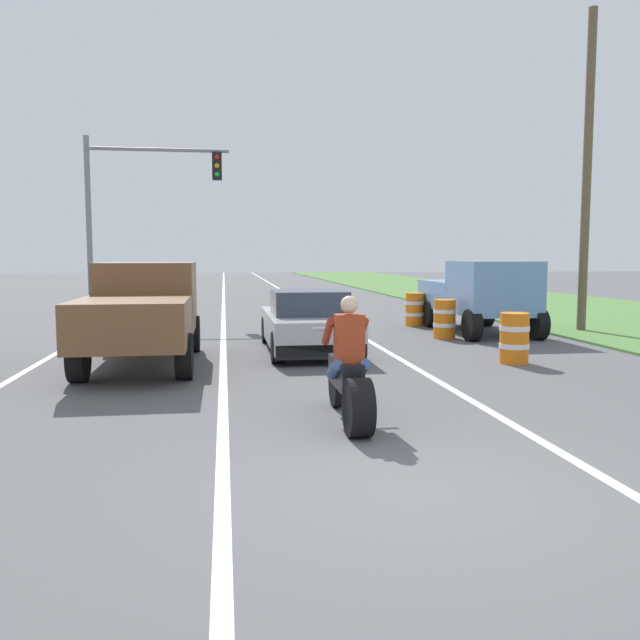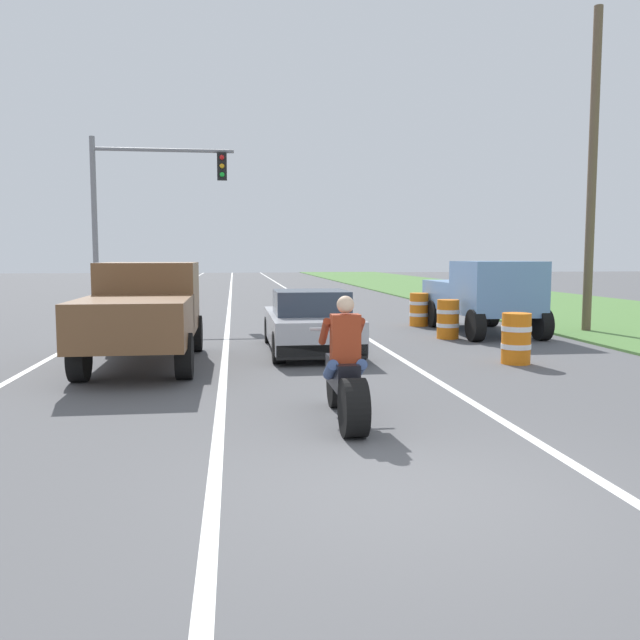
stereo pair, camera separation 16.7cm
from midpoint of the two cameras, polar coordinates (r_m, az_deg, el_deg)
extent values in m
plane|color=#565659|center=(6.10, 9.27, -14.73)|extent=(160.00, 160.00, 0.00)
cube|color=white|center=(25.83, -15.74, 0.68)|extent=(0.14, 120.00, 0.01)
cube|color=white|center=(25.80, 0.29, 0.88)|extent=(0.14, 120.00, 0.01)
cube|color=white|center=(25.56, -7.73, 0.78)|extent=(0.14, 120.00, 0.01)
cube|color=#517F3D|center=(28.95, 20.56, 1.09)|extent=(10.00, 120.00, 0.06)
cylinder|color=black|center=(7.74, 3.56, -7.61)|extent=(0.28, 0.69, 0.69)
cylinder|color=black|center=(9.24, 1.71, -5.64)|extent=(0.12, 0.63, 0.63)
cube|color=black|center=(8.48, 2.50, -4.62)|extent=(0.28, 1.10, 0.36)
cylinder|color=#B2B2B7|center=(9.09, 1.80, -3.48)|extent=(0.08, 0.36, 0.73)
cylinder|color=#A5A5AA|center=(9.02, 1.83, -0.80)|extent=(0.70, 0.05, 0.05)
cube|color=#993319|center=(8.18, 2.80, -1.59)|extent=(0.36, 0.24, 0.60)
sphere|color=beige|center=(8.14, 2.81, 1.34)|extent=(0.22, 0.22, 0.22)
cylinder|color=#384C7A|center=(8.24, 1.51, -4.35)|extent=(0.14, 0.47, 0.32)
cylinder|color=#993319|center=(8.43, 0.97, -1.03)|extent=(0.10, 0.51, 0.40)
cylinder|color=#384C7A|center=(8.30, 3.97, -4.28)|extent=(0.14, 0.47, 0.32)
cylinder|color=#993319|center=(8.51, 3.90, -0.98)|extent=(0.10, 0.51, 0.40)
cube|color=#B7B7BC|center=(14.57, -0.58, -0.67)|extent=(1.80, 4.30, 0.64)
cube|color=#333D4C|center=(14.32, -0.48, 1.55)|extent=(1.56, 1.70, 0.52)
cube|color=black|center=(12.58, 0.55, -2.76)|extent=(1.76, 0.20, 0.28)
cylinder|color=black|center=(16.11, -4.09, -0.83)|extent=(0.24, 0.64, 0.64)
cylinder|color=black|center=(16.28, 1.54, -0.75)|extent=(0.24, 0.64, 0.64)
cylinder|color=black|center=(12.94, -3.25, -2.39)|extent=(0.24, 0.64, 0.64)
cylinder|color=black|center=(13.15, 3.73, -2.27)|extent=(0.24, 0.64, 0.64)
cube|color=brown|center=(14.01, -14.23, 2.00)|extent=(1.90, 2.10, 1.40)
cube|color=#333D4C|center=(14.34, -14.10, 3.62)|extent=(1.67, 0.29, 0.57)
cube|color=brown|center=(11.81, -15.47, -0.12)|extent=(1.90, 2.70, 0.80)
cylinder|color=black|center=(15.00, -17.10, -1.23)|extent=(0.28, 0.80, 0.80)
cylinder|color=black|center=(14.81, -10.44, -1.16)|extent=(0.28, 0.80, 0.80)
cylinder|color=black|center=(11.74, -19.81, -3.14)|extent=(0.28, 0.80, 0.80)
cylinder|color=black|center=(11.49, -11.29, -3.10)|extent=(0.28, 0.80, 0.80)
cube|color=#6B93C6|center=(17.71, 15.40, 2.68)|extent=(1.90, 2.10, 1.40)
cube|color=#333D4C|center=(17.37, 15.88, 3.89)|extent=(1.67, 0.29, 0.57)
cube|color=#6B93C6|center=(19.81, 12.85, 2.15)|extent=(1.90, 2.70, 0.80)
cylinder|color=black|center=(17.41, 18.99, -0.38)|extent=(0.28, 0.80, 0.80)
cylinder|color=black|center=(16.71, 13.63, -0.47)|extent=(0.28, 0.80, 0.80)
cylinder|color=black|center=(20.45, 14.81, 0.58)|extent=(0.28, 0.80, 0.80)
cylinder|color=black|center=(19.85, 10.16, 0.54)|extent=(0.28, 0.80, 0.80)
cylinder|color=gray|center=(23.01, -18.77, 7.49)|extent=(0.18, 0.18, 6.00)
cylinder|color=gray|center=(22.93, -13.19, 14.17)|extent=(4.58, 0.12, 0.12)
cube|color=black|center=(22.76, -8.30, 13.05)|extent=(0.32, 0.24, 0.90)
sphere|color=red|center=(22.66, -8.31, 13.80)|extent=(0.16, 0.16, 0.16)
sphere|color=orange|center=(22.62, -8.30, 13.10)|extent=(0.16, 0.16, 0.16)
sphere|color=green|center=(22.58, -8.29, 12.40)|extent=(0.16, 0.16, 0.16)
cylinder|color=brown|center=(19.74, 22.79, 11.70)|extent=(0.24, 0.24, 8.74)
cylinder|color=orange|center=(13.46, 17.01, -1.55)|extent=(0.56, 0.56, 1.00)
cylinder|color=white|center=(13.43, 17.04, -0.70)|extent=(0.58, 0.58, 0.10)
cylinder|color=white|center=(13.48, 16.99, -2.18)|extent=(0.58, 0.58, 0.10)
cylinder|color=orange|center=(17.15, 11.32, 0.07)|extent=(0.56, 0.56, 1.00)
cylinder|color=white|center=(17.14, 11.34, 0.74)|extent=(0.58, 0.58, 0.10)
cylinder|color=white|center=(17.17, 11.32, -0.43)|extent=(0.58, 0.58, 0.10)
cylinder|color=orange|center=(20.11, 8.83, 0.91)|extent=(0.56, 0.56, 1.00)
cylinder|color=white|center=(20.09, 8.84, 1.47)|extent=(0.58, 0.58, 0.10)
cylinder|color=white|center=(20.12, 8.82, 0.48)|extent=(0.58, 0.58, 0.10)
camera|label=1|loc=(0.08, -89.58, 0.04)|focal=36.84mm
camera|label=2|loc=(0.08, 90.42, -0.04)|focal=36.84mm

